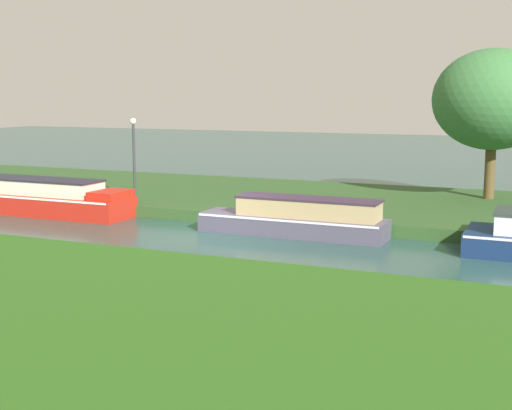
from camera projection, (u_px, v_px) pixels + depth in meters
ground_plane at (213, 236)px, 22.47m from camera, size 120.00×120.00×0.00m
riverbank_far at (290, 200)px, 28.77m from camera, size 72.00×10.00×0.40m
riverbank_near at (12, 307)px, 14.28m from camera, size 72.00×10.00×0.40m
red_barge at (19, 196)px, 27.01m from camera, size 9.76×1.87×1.35m
slate_narrowboat at (298, 219)px, 22.49m from camera, size 6.17×1.47×1.26m
willow_tree_left at (493, 100)px, 26.89m from camera, size 4.58×4.64×5.86m
lamp_post at (134, 150)px, 27.08m from camera, size 0.24×0.24×3.20m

